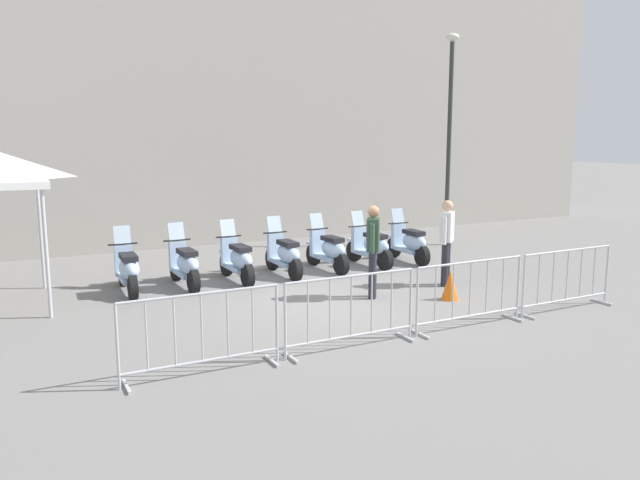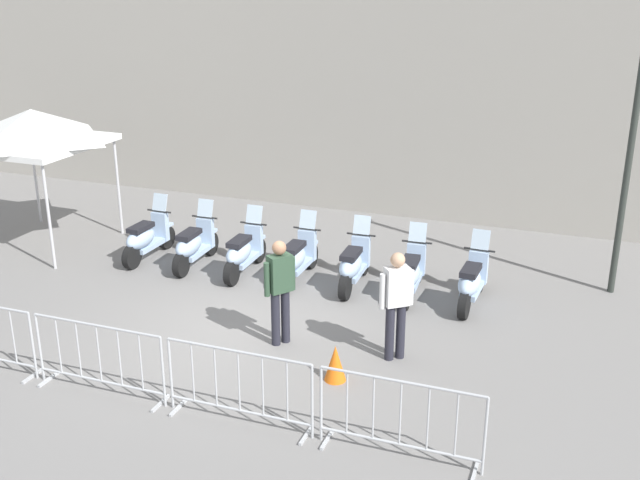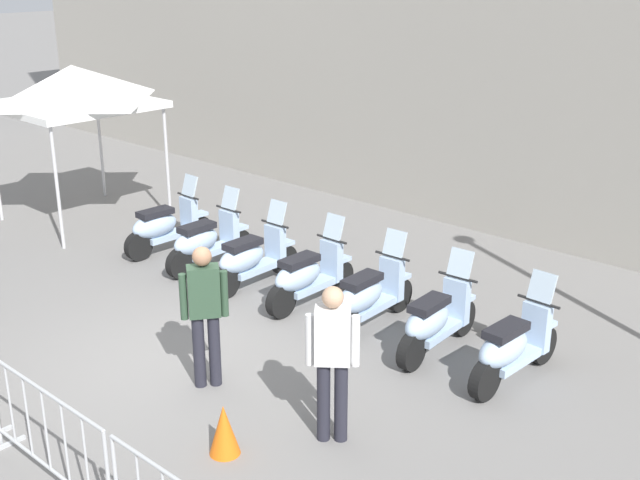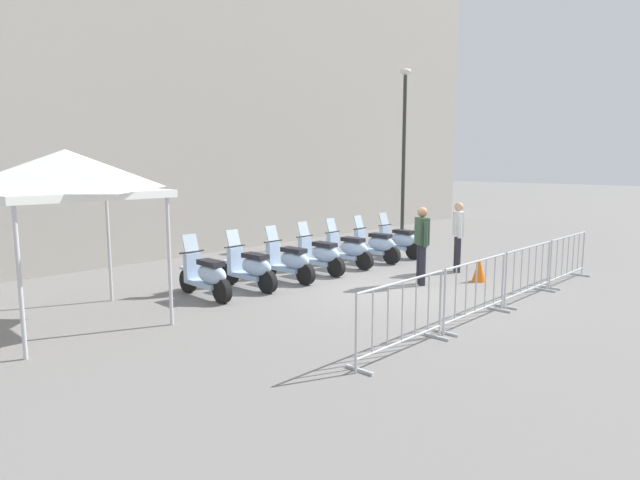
# 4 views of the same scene
# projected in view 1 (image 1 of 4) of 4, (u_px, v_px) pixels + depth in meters

# --- Properties ---
(ground_plane) EXTENTS (120.00, 120.00, 0.00)m
(ground_plane) POSITION_uv_depth(u_px,v_px,m) (336.00, 300.00, 11.24)
(ground_plane) COLOR slate
(building_facade) EXTENTS (28.03, 2.84, 11.37)m
(building_facade) POSITION_uv_depth(u_px,v_px,m) (201.00, 40.00, 17.33)
(building_facade) COLOR #9E998E
(building_facade) RESTS_ON ground
(motorcycle_0) EXTENTS (0.56, 1.72, 1.24)m
(motorcycle_0) POSITION_uv_depth(u_px,v_px,m) (128.00, 270.00, 11.69)
(motorcycle_0) COLOR black
(motorcycle_0) RESTS_ON ground
(motorcycle_1) EXTENTS (0.56, 1.72, 1.24)m
(motorcycle_1) POSITION_uv_depth(u_px,v_px,m) (185.00, 265.00, 12.17)
(motorcycle_1) COLOR black
(motorcycle_1) RESTS_ON ground
(motorcycle_2) EXTENTS (0.56, 1.72, 1.24)m
(motorcycle_2) POSITION_uv_depth(u_px,v_px,m) (238.00, 260.00, 12.64)
(motorcycle_2) COLOR black
(motorcycle_2) RESTS_ON ground
(motorcycle_3) EXTENTS (0.56, 1.72, 1.24)m
(motorcycle_3) POSITION_uv_depth(u_px,v_px,m) (285.00, 255.00, 13.20)
(motorcycle_3) COLOR black
(motorcycle_3) RESTS_ON ground
(motorcycle_4) EXTENTS (0.56, 1.73, 1.24)m
(motorcycle_4) POSITION_uv_depth(u_px,v_px,m) (329.00, 250.00, 13.74)
(motorcycle_4) COLOR black
(motorcycle_4) RESTS_ON ground
(motorcycle_5) EXTENTS (0.56, 1.73, 1.24)m
(motorcycle_5) POSITION_uv_depth(u_px,v_px,m) (371.00, 247.00, 14.20)
(motorcycle_5) COLOR black
(motorcycle_5) RESTS_ON ground
(motorcycle_6) EXTENTS (0.56, 1.72, 1.24)m
(motorcycle_6) POSITION_uv_depth(u_px,v_px,m) (409.00, 243.00, 14.69)
(motorcycle_6) COLOR black
(motorcycle_6) RESTS_ON ground
(barrier_segment_0) EXTENTS (2.07, 0.47, 1.07)m
(barrier_segment_0) POSITION_uv_depth(u_px,v_px,m) (202.00, 335.00, 7.61)
(barrier_segment_0) COLOR #B2B5B7
(barrier_segment_0) RESTS_ON ground
(barrier_segment_1) EXTENTS (2.07, 0.47, 1.07)m
(barrier_segment_1) POSITION_uv_depth(u_px,v_px,m) (351.00, 313.00, 8.58)
(barrier_segment_1) COLOR #B2B5B7
(barrier_segment_1) RESTS_ON ground
(barrier_segment_2) EXTENTS (2.07, 0.47, 1.07)m
(barrier_segment_2) POSITION_uv_depth(u_px,v_px,m) (470.00, 295.00, 9.56)
(barrier_segment_2) COLOR #B2B5B7
(barrier_segment_2) RESTS_ON ground
(barrier_segment_3) EXTENTS (2.07, 0.47, 1.07)m
(barrier_segment_3) POSITION_uv_depth(u_px,v_px,m) (567.00, 280.00, 10.53)
(barrier_segment_3) COLOR #B2B5B7
(barrier_segment_3) RESTS_ON ground
(street_lamp) EXTENTS (0.36, 0.36, 5.70)m
(street_lamp) POSITION_uv_depth(u_px,v_px,m) (450.00, 120.00, 16.58)
(street_lamp) COLOR #2D332D
(street_lamp) RESTS_ON ground
(officer_near_row_end) EXTENTS (0.39, 0.47, 1.73)m
(officer_near_row_end) POSITION_uv_depth(u_px,v_px,m) (373.00, 246.00, 11.28)
(officer_near_row_end) COLOR #23232D
(officer_near_row_end) RESTS_ON ground
(officer_mid_plaza) EXTENTS (0.44, 0.40, 1.73)m
(officer_mid_plaza) POSITION_uv_depth(u_px,v_px,m) (447.00, 238.00, 12.23)
(officer_mid_plaza) COLOR #23232D
(officer_mid_plaza) RESTS_ON ground
(traffic_cone) EXTENTS (0.32, 0.32, 0.55)m
(traffic_cone) POSITION_uv_depth(u_px,v_px,m) (450.00, 285.00, 11.25)
(traffic_cone) COLOR orange
(traffic_cone) RESTS_ON ground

